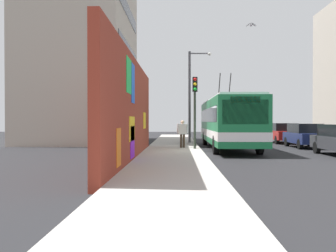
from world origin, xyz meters
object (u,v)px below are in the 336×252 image
traffic_light (195,100)px  street_lamp (192,90)px  parked_car_red (282,132)px  parked_car_navy (305,135)px  pedestrian_midblock (183,132)px  city_bus (228,121)px

traffic_light → street_lamp: street_lamp is taller
traffic_light → parked_car_red: bearing=-41.2°
street_lamp → parked_car_navy: bearing=-113.3°
parked_car_navy → traffic_light: (-3.14, 7.35, 2.11)m
traffic_light → street_lamp: bearing=-0.8°
parked_car_red → pedestrian_midblock: pedestrian_midblock is taller
city_bus → street_lamp: 5.34m
city_bus → traffic_light: city_bus is taller
city_bus → pedestrian_midblock: (-0.98, 2.85, -0.63)m
parked_car_red → street_lamp: bearing=106.3°
parked_car_navy → traffic_light: bearing=113.1°
city_bus → parked_car_red: (6.49, -5.20, -0.91)m
city_bus → parked_car_navy: size_ratio=2.87×
city_bus → pedestrian_midblock: bearing=109.0°
pedestrian_midblock → street_lamp: bearing=-8.3°
parked_car_navy → pedestrian_midblock: pedestrian_midblock is taller
parked_car_red → pedestrian_midblock: 10.98m
city_bus → pedestrian_midblock: city_bus is taller
city_bus → parked_car_navy: (1.23, -5.20, -0.91)m
parked_car_navy → street_lamp: 8.53m
parked_car_red → traffic_light: (-8.40, 7.35, 2.10)m
parked_car_navy → street_lamp: size_ratio=0.62×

